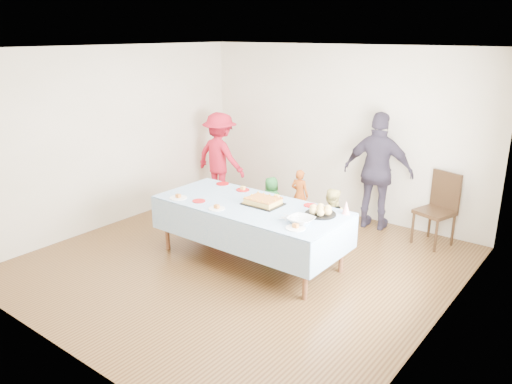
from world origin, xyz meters
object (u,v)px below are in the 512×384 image
birthday_cake (263,201)px  dining_chair (439,205)px  adult_left (220,157)px  party_table (250,208)px

birthday_cake → dining_chair: size_ratio=0.46×
birthday_cake → dining_chair: bearing=50.7°
adult_left → birthday_cake: bearing=145.1°
adult_left → dining_chair: bearing=-172.0°
party_table → birthday_cake: (0.14, 0.10, 0.09)m
birthday_cake → dining_chair: dining_chair is taller
party_table → adult_left: size_ratio=1.60×
party_table → adult_left: adult_left is taller
dining_chair → adult_left: size_ratio=0.66×
party_table → birthday_cake: birthday_cake is taller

